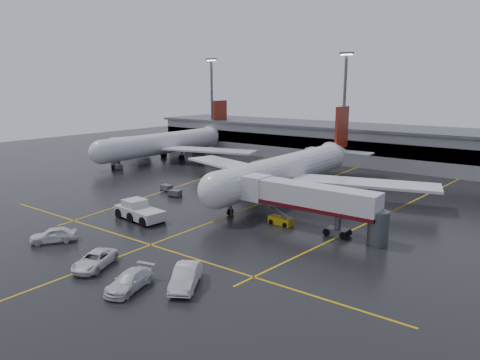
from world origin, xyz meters
The scene contains 22 objects.
ground centered at (0.00, 0.00, 0.00)m, with size 220.00×220.00×0.00m, color black.
apron_line_centre centered at (0.00, 0.00, 0.01)m, with size 0.25×90.00×0.02m, color gold.
apron_line_stop centered at (0.00, -22.00, 0.01)m, with size 60.00×0.25×0.02m, color gold.
apron_line_left centered at (-20.00, 10.00, 0.01)m, with size 0.25×70.00×0.02m, color gold.
apron_line_right centered at (18.00, 10.00, 0.01)m, with size 0.25×70.00×0.02m, color gold.
terminal centered at (0.00, 47.93, 4.32)m, with size 122.00×19.00×8.60m.
light_mast_left centered at (-45.00, 42.00, 14.47)m, with size 3.00×1.20×25.45m.
light_mast_mid centered at (-5.00, 42.00, 14.47)m, with size 3.00×1.20×25.45m.
main_airliner centered at (0.00, 9.70, 4.21)m, with size 48.80×45.60×14.10m.
second_airliner centered at (-42.00, 21.70, 4.21)m, with size 48.80×45.60×14.10m.
jet_bridge centered at (11.87, -6.00, 3.93)m, with size 19.90×3.40×6.05m.
pushback_tractor centered at (-8.77, -16.23, 1.12)m, with size 8.16×4.16×2.81m.
belt_loader centered at (8.00, -6.27, 0.52)m, with size 3.40×1.73×2.10m.
service_van_a centered at (0.36, -29.77, 0.79)m, with size 2.62×5.69×1.58m, color white.
service_van_b centered at (7.09, -30.81, 0.81)m, with size 2.27×5.60×1.62m, color silver.
service_van_c centered at (10.78, -27.36, 0.97)m, with size 2.05×5.89×1.94m, color silver.
service_van_d centered at (-9.88, -28.18, 0.89)m, with size 2.11×5.24×1.78m, color white.
baggage_cart_a centered at (-13.91, -4.12, 0.63)m, with size 2.20×1.63×1.12m.
baggage_cart_b centered at (-17.92, -2.23, 0.63)m, with size 2.10×1.46×1.12m.
baggage_cart_c centered at (-12.00, 5.10, 0.63)m, with size 2.23×1.69×1.12m.
baggage_cart_d centered at (-45.82, 8.43, 0.63)m, with size 2.04×1.37×1.12m.
baggage_cart_e centered at (-41.30, 5.51, 0.63)m, with size 2.04×1.35×1.12m.
Camera 1 is at (37.29, -54.39, 18.18)m, focal length 32.90 mm.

